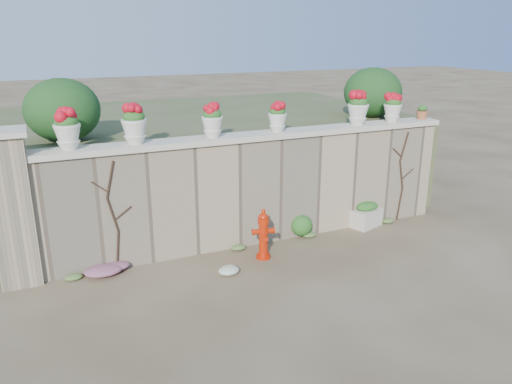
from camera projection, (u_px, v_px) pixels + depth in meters
name	position (u px, v px, depth m)	size (l,w,h in m)	color
ground	(301.00, 280.00, 8.13)	(80.00, 80.00, 0.00)	#4D3C26
stone_wall	(257.00, 191.00, 9.39)	(8.00, 0.40, 2.00)	gray
wall_cap	(257.00, 136.00, 9.07)	(8.10, 0.52, 0.10)	beige
gate_pillar	(12.00, 208.00, 7.72)	(0.72, 0.72, 2.48)	gray
raised_fill	(204.00, 154.00, 12.18)	(9.00, 6.00, 2.00)	#384C23
back_shrub_left	(62.00, 110.00, 8.73)	(1.30, 1.30, 1.10)	#143814
back_shrub_right	(373.00, 92.00, 11.27)	(1.30, 1.30, 1.10)	#143814
vine_left	(114.00, 215.00, 8.18)	(0.60, 0.04, 1.91)	black
vine_right	(402.00, 175.00, 10.44)	(0.60, 0.04, 1.91)	black
fire_hydrant	(263.00, 234.00, 8.78)	(0.40, 0.28, 0.92)	#B92007
planter_box	(367.00, 215.00, 10.30)	(0.72, 0.56, 0.53)	beige
green_shrub	(305.00, 224.00, 9.76)	(0.57, 0.52, 0.54)	#1E5119
magenta_clump	(109.00, 267.00, 8.33)	(0.81, 0.54, 0.22)	#BA258F
white_flowers	(224.00, 269.00, 8.31)	(0.46, 0.37, 0.17)	white
urn_pot_0	(67.00, 129.00, 7.72)	(0.41, 0.41, 0.64)	beige
urn_pot_1	(134.00, 124.00, 8.12)	(0.42, 0.42, 0.65)	beige
urn_pot_2	(212.00, 121.00, 8.64)	(0.37, 0.37, 0.58)	beige
urn_pot_3	(278.00, 117.00, 9.13)	(0.35, 0.35, 0.54)	beige
urn_pot_4	(358.00, 108.00, 9.79)	(0.42, 0.42, 0.65)	beige
urn_pot_5	(393.00, 108.00, 10.13)	(0.37, 0.37, 0.57)	beige
terracotta_pot	(422.00, 113.00, 10.47)	(0.24, 0.24, 0.29)	#A65732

